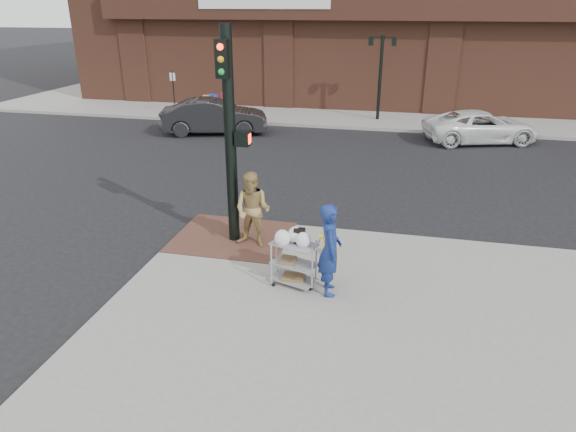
% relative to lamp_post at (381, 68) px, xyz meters
% --- Properties ---
extents(ground, '(220.00, 220.00, 0.00)m').
position_rel_lamp_post_xyz_m(ground, '(-2.00, -16.00, -2.62)').
color(ground, black).
rests_on(ground, ground).
extents(sidewalk_far, '(65.00, 36.00, 0.15)m').
position_rel_lamp_post_xyz_m(sidewalk_far, '(10.50, 16.00, -2.54)').
color(sidewalk_far, gray).
rests_on(sidewalk_far, ground).
extents(brick_curb_ramp, '(2.80, 2.40, 0.01)m').
position_rel_lamp_post_xyz_m(brick_curb_ramp, '(-2.60, -15.10, -2.46)').
color(brick_curb_ramp, '#4E2A24').
rests_on(brick_curb_ramp, sidewalk_near).
extents(lamp_post, '(1.32, 0.22, 4.00)m').
position_rel_lamp_post_xyz_m(lamp_post, '(0.00, 0.00, 0.00)').
color(lamp_post, black).
rests_on(lamp_post, sidewalk_far).
extents(parking_sign, '(0.05, 0.05, 2.20)m').
position_rel_lamp_post_xyz_m(parking_sign, '(-10.50, -1.00, -1.37)').
color(parking_sign, black).
rests_on(parking_sign, sidewalk_far).
extents(traffic_signal_pole, '(0.61, 0.51, 5.00)m').
position_rel_lamp_post_xyz_m(traffic_signal_pole, '(-2.48, -15.23, 0.21)').
color(traffic_signal_pole, black).
rests_on(traffic_signal_pole, sidewalk_near).
extents(woman_blue, '(0.60, 0.77, 1.89)m').
position_rel_lamp_post_xyz_m(woman_blue, '(0.14, -17.16, -1.52)').
color(woman_blue, navy).
rests_on(woman_blue, sidewalk_near).
extents(pedestrian_tan, '(0.98, 0.81, 1.82)m').
position_rel_lamp_post_xyz_m(pedestrian_tan, '(-1.94, -15.43, -1.56)').
color(pedestrian_tan, '#9F824B').
rests_on(pedestrian_tan, sidewalk_near).
extents(sedan_dark, '(5.03, 2.90, 1.57)m').
position_rel_lamp_post_xyz_m(sedan_dark, '(-7.11, -4.17, -1.83)').
color(sedan_dark, black).
rests_on(sedan_dark, ground).
extents(minivan_white, '(5.24, 3.54, 1.33)m').
position_rel_lamp_post_xyz_m(minivan_white, '(4.56, -3.12, -1.95)').
color(minivan_white, white).
rests_on(minivan_white, ground).
extents(utility_cart, '(1.01, 0.75, 1.25)m').
position_rel_lamp_post_xyz_m(utility_cart, '(-0.61, -17.01, -1.90)').
color(utility_cart, gray).
rests_on(utility_cart, sidewalk_near).
extents(fire_hydrant, '(0.39, 0.27, 0.82)m').
position_rel_lamp_post_xyz_m(fire_hydrant, '(-0.15, -15.49, -2.05)').
color(fire_hydrant, yellow).
rests_on(fire_hydrant, sidewalk_near).
extents(newsbox_red, '(0.56, 0.53, 1.12)m').
position_rel_lamp_post_xyz_m(newsbox_red, '(-7.77, -0.50, -1.91)').
color(newsbox_red, red).
rests_on(newsbox_red, sidewalk_far).
extents(newsbox_yellow, '(0.47, 0.44, 1.01)m').
position_rel_lamp_post_xyz_m(newsbox_yellow, '(-8.68, -0.95, -1.96)').
color(newsbox_yellow, yellow).
rests_on(newsbox_yellow, sidewalk_far).
extents(newsbox_blue, '(0.56, 0.54, 1.05)m').
position_rel_lamp_post_xyz_m(newsbox_blue, '(-8.47, -0.80, -1.94)').
color(newsbox_blue, '#1C30B9').
rests_on(newsbox_blue, sidewalk_far).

